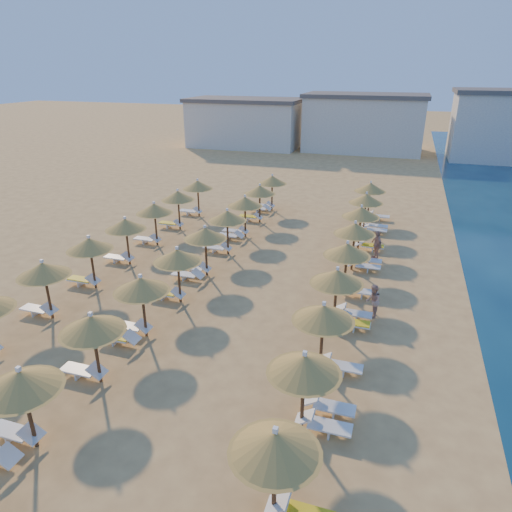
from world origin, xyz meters
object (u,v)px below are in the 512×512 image
(beachgoer_c, at_px, (377,245))
(beachgoer_b, at_px, (373,301))
(parasol_row_west, at_px, (192,245))
(parasol_row_east, at_px, (342,263))

(beachgoer_c, bearing_deg, beachgoer_b, -31.07)
(parasol_row_west, xyz_separation_m, beachgoer_b, (8.99, -0.20, -1.59))
(beachgoer_c, distance_m, beachgoer_b, 7.06)
(parasol_row_west, height_order, beachgoer_b, parasol_row_west)
(parasol_row_west, relative_size, beachgoer_c, 17.97)
(parasol_row_west, bearing_deg, parasol_row_east, 0.00)
(parasol_row_east, distance_m, parasol_row_west, 7.47)
(beachgoer_c, relative_size, beachgoer_b, 1.09)
(parasol_row_east, relative_size, beachgoer_c, 17.97)
(parasol_row_east, height_order, beachgoer_c, parasol_row_east)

